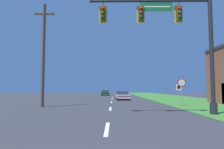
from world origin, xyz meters
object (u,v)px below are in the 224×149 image
at_px(stop_sign, 182,86).
at_px(utility_pole_near, 43,53).
at_px(car_ahead, 122,96).
at_px(far_car, 105,93).
at_px(route_sign_post, 179,90).
at_px(signal_mast, 179,35).

height_order(stop_sign, utility_pole_near, utility_pole_near).
relative_size(stop_sign, utility_pole_near, 0.27).
distance_m(car_ahead, stop_sign, 12.31).
bearing_deg(far_car, route_sign_post, -72.61).
bearing_deg(signal_mast, car_ahead, 99.34).
distance_m(car_ahead, far_car, 19.58).
height_order(car_ahead, route_sign_post, route_sign_post).
bearing_deg(car_ahead, signal_mast, -80.66).
bearing_deg(car_ahead, far_car, 99.86).
xyz_separation_m(signal_mast, route_sign_post, (2.63, 8.32, -3.46)).
height_order(car_ahead, far_car, same).
distance_m(stop_sign, utility_pole_near, 12.82).
relative_size(route_sign_post, utility_pole_near, 0.22).
bearing_deg(utility_pole_near, stop_sign, 3.95).
distance_m(route_sign_post, utility_pole_near, 13.76).
bearing_deg(far_car, signal_mast, -80.38).
relative_size(car_ahead, route_sign_post, 2.17).
xyz_separation_m(car_ahead, route_sign_post, (5.45, -8.80, 0.92)).
relative_size(car_ahead, far_car, 1.02).
height_order(signal_mast, car_ahead, signal_mast).
distance_m(stop_sign, route_sign_post, 2.49).
relative_size(car_ahead, utility_pole_near, 0.48).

